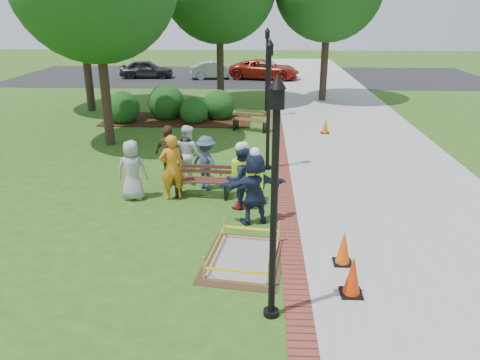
{
  "coord_description": "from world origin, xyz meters",
  "views": [
    {
      "loc": [
        1.02,
        -10.02,
        5.2
      ],
      "look_at": [
        0.5,
        1.2,
        1.0
      ],
      "focal_mm": 35.0,
      "sensor_mm": 36.0,
      "label": 1
    }
  ],
  "objects_px": {
    "lamp_near": "(275,186)",
    "bench_near": "(202,187)",
    "hivis_worker_a": "(255,186)",
    "wet_concrete_pad": "(244,251)",
    "cone_front": "(352,277)",
    "hivis_worker_b": "(244,173)",
    "hivis_worker_c": "(240,176)"
  },
  "relations": [
    {
      "from": "lamp_near",
      "to": "bench_near",
      "type": "bearing_deg",
      "value": 109.05
    },
    {
      "from": "hivis_worker_a",
      "to": "lamp_near",
      "type": "bearing_deg",
      "value": -84.46
    },
    {
      "from": "wet_concrete_pad",
      "to": "bench_near",
      "type": "height_order",
      "value": "bench_near"
    },
    {
      "from": "bench_near",
      "to": "lamp_near",
      "type": "relative_size",
      "value": 0.39
    },
    {
      "from": "cone_front",
      "to": "bench_near",
      "type": "bearing_deg",
      "value": 125.56
    },
    {
      "from": "cone_front",
      "to": "hivis_worker_a",
      "type": "xyz_separation_m",
      "value": [
        -1.91,
        3.11,
        0.58
      ]
    },
    {
      "from": "bench_near",
      "to": "cone_front",
      "type": "height_order",
      "value": "bench_near"
    },
    {
      "from": "bench_near",
      "to": "cone_front",
      "type": "bearing_deg",
      "value": -54.44
    },
    {
      "from": "wet_concrete_pad",
      "to": "hivis_worker_b",
      "type": "relative_size",
      "value": 1.41
    },
    {
      "from": "lamp_near",
      "to": "hivis_worker_a",
      "type": "xyz_separation_m",
      "value": [
        -0.37,
        3.8,
        -1.5
      ]
    },
    {
      "from": "wet_concrete_pad",
      "to": "bench_near",
      "type": "xyz_separation_m",
      "value": [
        -1.35,
        3.6,
        0.05
      ]
    },
    {
      "from": "hivis_worker_c",
      "to": "wet_concrete_pad",
      "type": "bearing_deg",
      "value": -85.53
    },
    {
      "from": "lamp_near",
      "to": "hivis_worker_c",
      "type": "distance_m",
      "value": 5.03
    },
    {
      "from": "hivis_worker_b",
      "to": "bench_near",
      "type": "bearing_deg",
      "value": 161.12
    },
    {
      "from": "wet_concrete_pad",
      "to": "hivis_worker_a",
      "type": "height_order",
      "value": "hivis_worker_a"
    },
    {
      "from": "wet_concrete_pad",
      "to": "bench_near",
      "type": "relative_size",
      "value": 1.51
    },
    {
      "from": "bench_near",
      "to": "hivis_worker_b",
      "type": "xyz_separation_m",
      "value": [
        1.21,
        -0.41,
        0.61
      ]
    },
    {
      "from": "hivis_worker_b",
      "to": "hivis_worker_c",
      "type": "xyz_separation_m",
      "value": [
        -0.08,
        -0.36,
        0.03
      ]
    },
    {
      "from": "lamp_near",
      "to": "hivis_worker_a",
      "type": "relative_size",
      "value": 2.13
    },
    {
      "from": "lamp_near",
      "to": "hivis_worker_b",
      "type": "relative_size",
      "value": 2.4
    },
    {
      "from": "bench_near",
      "to": "wet_concrete_pad",
      "type": "bearing_deg",
      "value": -69.5
    },
    {
      "from": "cone_front",
      "to": "lamp_near",
      "type": "xyz_separation_m",
      "value": [
        -1.54,
        -0.69,
        2.08
      ]
    },
    {
      "from": "wet_concrete_pad",
      "to": "hivis_worker_b",
      "type": "xyz_separation_m",
      "value": [
        -0.14,
        3.19,
        0.65
      ]
    },
    {
      "from": "hivis_worker_b",
      "to": "hivis_worker_c",
      "type": "relative_size",
      "value": 0.96
    },
    {
      "from": "hivis_worker_a",
      "to": "hivis_worker_c",
      "type": "height_order",
      "value": "hivis_worker_a"
    },
    {
      "from": "cone_front",
      "to": "lamp_near",
      "type": "bearing_deg",
      "value": -155.86
    },
    {
      "from": "wet_concrete_pad",
      "to": "bench_near",
      "type": "distance_m",
      "value": 3.85
    },
    {
      "from": "lamp_near",
      "to": "cone_front",
      "type": "bearing_deg",
      "value": 24.14
    },
    {
      "from": "wet_concrete_pad",
      "to": "hivis_worker_a",
      "type": "relative_size",
      "value": 1.26
    },
    {
      "from": "cone_front",
      "to": "lamp_near",
      "type": "distance_m",
      "value": 2.68
    },
    {
      "from": "hivis_worker_c",
      "to": "bench_near",
      "type": "bearing_deg",
      "value": 145.49
    },
    {
      "from": "cone_front",
      "to": "hivis_worker_b",
      "type": "distance_m",
      "value": 4.95
    }
  ]
}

